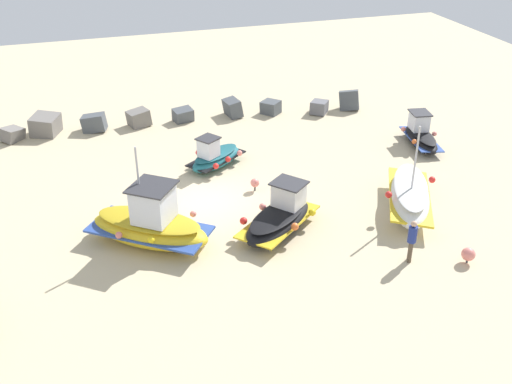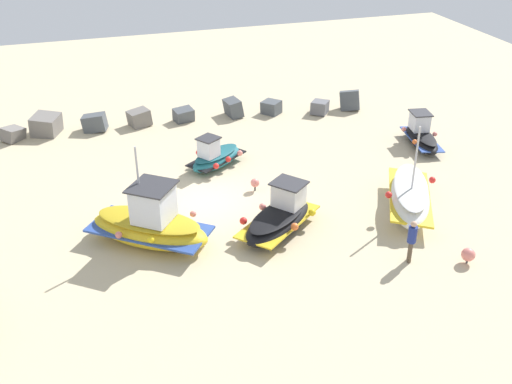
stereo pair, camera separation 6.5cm
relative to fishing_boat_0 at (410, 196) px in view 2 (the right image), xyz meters
name	(u,v)px [view 2 (the right image)]	position (x,y,z in m)	size (l,w,h in m)	color
ground_plane	(208,201)	(-7.81, 3.20, -0.65)	(57.07, 57.07, 0.00)	beige
fishing_boat_0	(410,196)	(0.00, 0.00, 0.00)	(3.73, 5.05, 3.92)	white
fishing_boat_2	(150,224)	(-10.58, 0.76, 0.15)	(4.94, 4.42, 3.95)	gold
fishing_boat_3	(280,217)	(-5.64, 0.12, -0.07)	(4.08, 3.76, 1.86)	black
fishing_boat_4	(421,136)	(3.87, 5.57, -0.12)	(1.80, 3.51, 1.64)	black
fishing_boat_5	(215,157)	(-6.65, 6.33, -0.14)	(3.23, 2.77, 1.63)	#1E6670
person_walking	(412,239)	(-1.86, -3.30, 0.32)	(0.32, 0.32, 1.69)	brown
breakwater_rocks	(156,118)	(-8.51, 12.22, -0.21)	(21.72, 3.21, 1.34)	slate
mooring_buoy_0	(255,183)	(-5.59, 3.49, -0.26)	(0.39, 0.39, 0.58)	#3F3F42
mooring_buoy_1	(468,255)	(0.09, -4.03, -0.28)	(0.50, 0.50, 0.62)	#3F3F42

